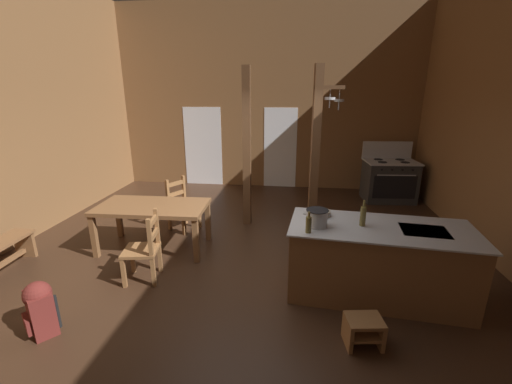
{
  "coord_description": "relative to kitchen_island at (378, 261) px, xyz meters",
  "views": [
    {
      "loc": [
        0.8,
        -4.18,
        2.48
      ],
      "look_at": [
        0.2,
        0.66,
        0.97
      ],
      "focal_mm": 23.29,
      "sensor_mm": 36.0,
      "label": 1
    }
  ],
  "objects": [
    {
      "name": "wall_back",
      "position": [
        -1.84,
        4.82,
        1.81
      ],
      "size": [
        8.26,
        0.14,
        4.53
      ],
      "primitive_type": "cube",
      "color": "brown",
      "rests_on": "ground_plane"
    },
    {
      "name": "kitchen_island",
      "position": [
        0.0,
        0.0,
        0.0
      ],
      "size": [
        2.24,
        1.16,
        0.91
      ],
      "color": "brown",
      "rests_on": "ground_plane"
    },
    {
      "name": "step_stool",
      "position": [
        -0.31,
        -0.92,
        -0.28
      ],
      "size": [
        0.4,
        0.33,
        0.3
      ],
      "color": "olive",
      "rests_on": "ground_plane"
    },
    {
      "name": "support_post_center",
      "position": [
        -1.94,
        2.11,
        0.98
      ],
      "size": [
        0.14,
        0.14,
        2.88
      ],
      "color": "brown",
      "rests_on": "ground_plane"
    },
    {
      "name": "dining_table",
      "position": [
        -3.27,
        0.88,
        0.2
      ],
      "size": [
        1.73,
        0.95,
        0.74
      ],
      "color": "brown",
      "rests_on": "ground_plane"
    },
    {
      "name": "bottle_tall_on_counter",
      "position": [
        -0.23,
        0.02,
        0.59
      ],
      "size": [
        0.07,
        0.07,
        0.32
      ],
      "color": "brown",
      "rests_on": "kitchen_island"
    },
    {
      "name": "glazed_door_back_left",
      "position": [
        -3.52,
        4.74,
        0.57
      ],
      "size": [
        1.0,
        0.01,
        2.05
      ],
      "primitive_type": "cube",
      "color": "white",
      "rests_on": "ground_plane"
    },
    {
      "name": "ladderback_chair_near_window",
      "position": [
        -3.1,
        1.72,
        -0.0
      ],
      "size": [
        0.6,
        0.6,
        0.95
      ],
      "color": "olive",
      "rests_on": "ground_plane"
    },
    {
      "name": "ladderback_chair_by_post",
      "position": [
        -3.0,
        -0.02,
        -0.0
      ],
      "size": [
        0.51,
        0.51,
        0.95
      ],
      "color": "olive",
      "rests_on": "ground_plane"
    },
    {
      "name": "stove_range",
      "position": [
        1.1,
        3.9,
        0.03
      ],
      "size": [
        1.2,
        0.9,
        1.32
      ],
      "color": "#2D2D2D",
      "rests_on": "ground_plane"
    },
    {
      "name": "stockpot_on_counter",
      "position": [
        -0.77,
        -0.06,
        0.56
      ],
      "size": [
        0.33,
        0.26,
        0.21
      ],
      "color": "#B7BABF",
      "rests_on": "kitchen_island"
    },
    {
      "name": "backpack",
      "position": [
        -3.65,
        -1.15,
        -0.14
      ],
      "size": [
        0.39,
        0.39,
        0.6
      ],
      "color": "maroon",
      "rests_on": "ground_plane"
    },
    {
      "name": "glazed_panel_back_right",
      "position": [
        -1.47,
        4.74,
        0.57
      ],
      "size": [
        0.84,
        0.01,
        2.05
      ],
      "primitive_type": "cube",
      "color": "white",
      "rests_on": "ground_plane"
    },
    {
      "name": "support_post_with_pot_rack",
      "position": [
        -0.71,
        1.88,
        1.06
      ],
      "size": [
        0.51,
        0.21,
        2.88
      ],
      "color": "brown",
      "rests_on": "ground_plane"
    },
    {
      "name": "mixing_bowl_on_counter",
      "position": [
        -0.68,
        0.29,
        0.5
      ],
      "size": [
        0.21,
        0.21,
        0.08
      ],
      "color": "#B2A893",
      "rests_on": "kitchen_island"
    },
    {
      "name": "bottle_short_on_counter",
      "position": [
        -0.88,
        -0.27,
        0.56
      ],
      "size": [
        0.07,
        0.07,
        0.25
      ],
      "color": "brown",
      "rests_on": "kitchen_island"
    },
    {
      "name": "ground_plane",
      "position": [
        -1.84,
        0.37,
        -0.51
      ],
      "size": [
        8.26,
        9.55,
        0.1
      ],
      "primitive_type": "cube",
      "color": "#382316"
    }
  ]
}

